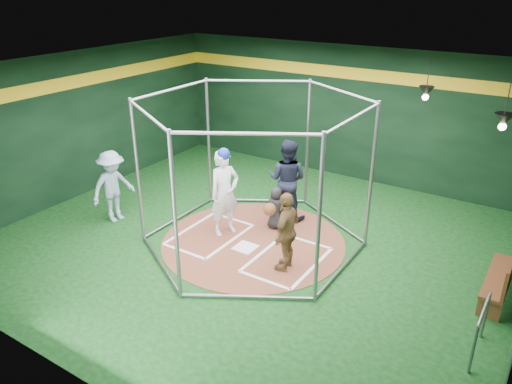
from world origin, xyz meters
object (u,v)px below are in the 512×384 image
Objects in this scene: visitor_leopard at (287,231)px; umpire at (287,179)px; batter_figure at (225,192)px; dugout_bench at (505,273)px.

umpire reaches higher than visitor_leopard.
batter_figure is 1.18× the size of dugout_bench.
visitor_leopard reaches higher than dugout_bench.
visitor_leopard is 3.77m from dugout_bench.
umpire is at bearing 171.40° from dugout_bench.
batter_figure is at bearing 53.83° from umpire.
batter_figure is 1.24× the size of visitor_leopard.
batter_figure is at bearing -112.88° from visitor_leopard.
umpire is (-1.06, 1.89, 0.15)m from visitor_leopard.
umpire is (0.73, 1.35, -0.03)m from batter_figure.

